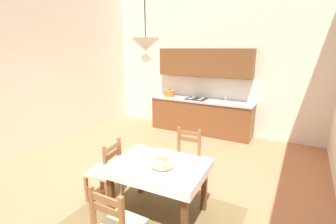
{
  "coord_description": "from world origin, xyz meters",
  "views": [
    {
      "loc": [
        2.22,
        -3.04,
        2.2
      ],
      "look_at": [
        0.18,
        0.64,
        1.11
      ],
      "focal_mm": 26.24,
      "sensor_mm": 36.0,
      "label": 1
    }
  ],
  "objects_px": {
    "dining_chair_kitchen_side": "(186,159)",
    "pendant_lamp": "(146,45)",
    "dining_table": "(159,173)",
    "fruit_bowl": "(162,163)",
    "kitchen_cabinetry": "(201,101)",
    "dining_chair_tv_side": "(106,172)"
  },
  "relations": [
    {
      "from": "dining_chair_kitchen_side",
      "to": "dining_chair_tv_side",
      "type": "height_order",
      "value": "same"
    },
    {
      "from": "dining_chair_tv_side",
      "to": "pendant_lamp",
      "type": "bearing_deg",
      "value": -5.49
    },
    {
      "from": "dining_table",
      "to": "dining_chair_tv_side",
      "type": "bearing_deg",
      "value": -175.71
    },
    {
      "from": "dining_table",
      "to": "fruit_bowl",
      "type": "relative_size",
      "value": 4.21
    },
    {
      "from": "dining_table",
      "to": "pendant_lamp",
      "type": "height_order",
      "value": "pendant_lamp"
    },
    {
      "from": "dining_table",
      "to": "pendant_lamp",
      "type": "bearing_deg",
      "value": -114.74
    },
    {
      "from": "dining_chair_tv_side",
      "to": "pendant_lamp",
      "type": "relative_size",
      "value": 1.16
    },
    {
      "from": "dining_chair_tv_side",
      "to": "fruit_bowl",
      "type": "height_order",
      "value": "dining_chair_tv_side"
    },
    {
      "from": "dining_table",
      "to": "fruit_bowl",
      "type": "distance_m",
      "value": 0.22
    },
    {
      "from": "dining_chair_kitchen_side",
      "to": "fruit_bowl",
      "type": "bearing_deg",
      "value": -83.44
    },
    {
      "from": "dining_chair_tv_side",
      "to": "dining_table",
      "type": "bearing_deg",
      "value": 4.29
    },
    {
      "from": "kitchen_cabinetry",
      "to": "dining_chair_kitchen_side",
      "type": "xyz_separation_m",
      "value": [
        0.77,
        -2.61,
        -0.41
      ]
    },
    {
      "from": "kitchen_cabinetry",
      "to": "pendant_lamp",
      "type": "height_order",
      "value": "pendant_lamp"
    },
    {
      "from": "dining_chair_kitchen_side",
      "to": "pendant_lamp",
      "type": "bearing_deg",
      "value": -92.3
    },
    {
      "from": "fruit_bowl",
      "to": "pendant_lamp",
      "type": "xyz_separation_m",
      "value": [
        -0.15,
        -0.09,
        1.42
      ]
    },
    {
      "from": "kitchen_cabinetry",
      "to": "fruit_bowl",
      "type": "height_order",
      "value": "kitchen_cabinetry"
    },
    {
      "from": "dining_chair_kitchen_side",
      "to": "fruit_bowl",
      "type": "height_order",
      "value": "dining_chair_kitchen_side"
    },
    {
      "from": "dining_chair_kitchen_side",
      "to": "pendant_lamp",
      "type": "distance_m",
      "value": 2.07
    },
    {
      "from": "dining_chair_kitchen_side",
      "to": "dining_table",
      "type": "bearing_deg",
      "value": -88.41
    },
    {
      "from": "dining_chair_kitchen_side",
      "to": "fruit_bowl",
      "type": "distance_m",
      "value": 1.02
    },
    {
      "from": "kitchen_cabinetry",
      "to": "dining_table",
      "type": "bearing_deg",
      "value": -77.26
    },
    {
      "from": "kitchen_cabinetry",
      "to": "dining_table",
      "type": "distance_m",
      "value": 3.6
    }
  ]
}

